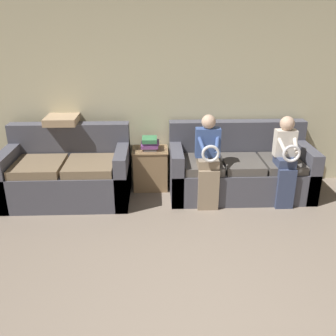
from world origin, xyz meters
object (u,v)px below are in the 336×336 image
(child_right_seated, at_px, (286,157))
(throw_pillow, at_px, (62,120))
(couch_side, at_px, (68,174))
(book_stack, at_px, (150,143))
(child_left_seated, at_px, (208,158))
(couch_main, at_px, (239,170))
(side_shelf, at_px, (150,168))

(child_right_seated, xyz_separation_m, throw_pillow, (-2.96, 0.60, 0.36))
(couch_side, xyz_separation_m, book_stack, (1.12, 0.31, 0.33))
(throw_pillow, bearing_deg, child_left_seated, -16.91)
(throw_pillow, bearing_deg, child_right_seated, -11.37)
(child_left_seated, bearing_deg, book_stack, 142.05)
(book_stack, bearing_deg, couch_main, -9.69)
(couch_main, distance_m, side_shelf, 1.27)
(child_left_seated, xyz_separation_m, child_right_seated, (1.01, -0.00, -0.00))
(child_right_seated, bearing_deg, side_shelf, 161.57)
(couch_side, bearing_deg, throw_pillow, 104.84)
(child_left_seated, bearing_deg, child_right_seated, -0.08)
(child_right_seated, distance_m, throw_pillow, 3.04)
(child_left_seated, bearing_deg, side_shelf, 142.11)
(couch_main, bearing_deg, child_right_seated, -36.57)
(child_left_seated, distance_m, throw_pillow, 2.07)
(couch_side, relative_size, book_stack, 6.43)
(couch_main, height_order, couch_side, couch_side)
(child_left_seated, relative_size, book_stack, 4.69)
(couch_side, height_order, book_stack, couch_side)
(couch_side, relative_size, side_shelf, 2.79)
(couch_side, distance_m, book_stack, 1.21)
(book_stack, relative_size, throw_pillow, 0.60)
(child_right_seated, relative_size, side_shelf, 1.99)
(child_left_seated, height_order, side_shelf, child_left_seated)
(child_left_seated, distance_m, book_stack, 0.95)
(child_right_seated, height_order, book_stack, child_right_seated)
(throw_pillow, bearing_deg, couch_side, -75.16)
(couch_main, height_order, child_right_seated, child_right_seated)
(child_right_seated, xyz_separation_m, book_stack, (-1.76, 0.59, 0.01))
(child_left_seated, bearing_deg, couch_side, 171.61)
(couch_main, xyz_separation_m, couch_side, (-2.37, -0.10, 0.01))
(couch_side, xyz_separation_m, side_shelf, (1.12, 0.31, -0.05))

